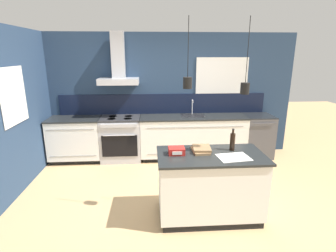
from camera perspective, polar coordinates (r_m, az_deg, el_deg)
name	(u,v)px	position (r m, az deg, el deg)	size (l,w,h in m)	color
ground_plane	(171,199)	(4.21, 0.65, -15.66)	(16.00, 16.00, 0.00)	tan
wall_back	(161,93)	(5.65, -1.49, 7.15)	(5.60, 2.55, 2.60)	navy
wall_left	(18,110)	(4.87, -29.92, 3.09)	(0.08, 3.80, 2.60)	navy
counter_run_left	(76,139)	(5.77, -19.36, -2.71)	(1.05, 0.64, 0.91)	black
counter_run_sink	(193,137)	(5.63, 5.42, -2.31)	(2.23, 0.64, 1.23)	black
oven_range	(121,139)	(5.59, -10.15, -2.70)	(0.82, 0.66, 0.91)	#B5B5BA
dishwasher	(257,136)	(6.01, 18.75, -1.98)	(0.59, 0.65, 0.91)	#4C4C51
kitchen_island	(210,185)	(3.67, 9.05, -12.65)	(1.40, 0.76, 0.91)	black
bottle_on_island	(232,141)	(3.64, 13.85, -3.26)	(0.07, 0.07, 0.30)	black
book_stack	(201,149)	(3.55, 7.21, -5.05)	(0.26, 0.32, 0.06)	olive
red_supply_box	(177,151)	(3.43, 1.87, -5.43)	(0.21, 0.16, 0.09)	red
paper_pile	(234,157)	(3.44, 14.10, -6.62)	(0.43, 0.34, 0.01)	silver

